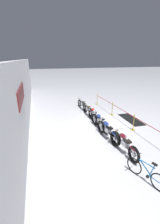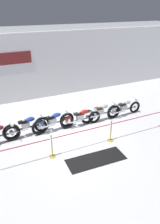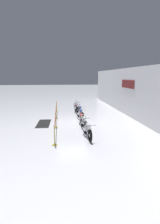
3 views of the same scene
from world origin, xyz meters
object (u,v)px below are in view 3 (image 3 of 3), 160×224
motorcycle_red_3 (81,119)px  stanchion_far_right (55,139)px  motorcycle_blue_2 (80,114)px  floor_banner (44,123)px  stanchion_mid_left (56,114)px  stanchion_mid_right (56,123)px  motorcycle_blue_1 (80,111)px  motorcycle_silver_4 (84,122)px  motorcycle_maroon_0 (76,108)px  stanchion_far_left (56,110)px  motorcycle_silver_5 (87,129)px  bicycle (77,106)px

motorcycle_red_3 → stanchion_far_right: stanchion_far_right is taller
motorcycle_blue_2 → floor_banner: size_ratio=0.92×
stanchion_mid_left → stanchion_mid_right: size_ratio=1.00×
motorcycle_blue_1 → motorcycle_red_3: 2.72m
motorcycle_silver_4 → motorcycle_maroon_0: bearing=179.9°
stanchion_far_left → stanchion_mid_left: same height
stanchion_far_left → motorcycle_silver_5: bearing=21.4°
motorcycle_silver_5 → floor_banner: size_ratio=0.92×
motorcycle_maroon_0 → stanchion_far_right: stanchion_far_right is taller
bicycle → stanchion_far_left: (3.90, -2.11, 0.36)m
motorcycle_silver_4 → motorcycle_silver_5: size_ratio=1.05×
motorcycle_maroon_0 → motorcycle_red_3: 4.15m
floor_banner → motorcycle_maroon_0: bearing=143.5°
motorcycle_blue_2 → floor_banner: bearing=-74.3°
motorcycle_silver_5 → motorcycle_red_3: bearing=-179.6°
motorcycle_silver_5 → stanchion_far_left: size_ratio=0.25×
motorcycle_maroon_0 → floor_banner: motorcycle_maroon_0 is taller
stanchion_far_right → bicycle: bearing=167.7°
motorcycle_red_3 → stanchion_mid_right: 1.94m
stanchion_far_left → motorcycle_blue_1: bearing=108.0°
motorcycle_silver_4 → floor_banner: motorcycle_silver_4 is taller
motorcycle_blue_1 → motorcycle_red_3: (2.71, -0.23, -0.04)m
motorcycle_silver_4 → stanchion_mid_left: 3.86m
motorcycle_blue_2 → stanchion_mid_left: 2.10m
motorcycle_blue_1 → floor_banner: (2.09, -2.99, -0.48)m
motorcycle_silver_5 → floor_banner: bearing=-139.9°
motorcycle_silver_5 → floor_banner: (-3.30, -2.78, -0.45)m
motorcycle_blue_2 → stanchion_mid_right: bearing=-43.5°
motorcycle_red_3 → floor_banner: (-0.62, -2.76, -0.44)m
bicycle → stanchion_far_left: stanchion_far_left is taller
motorcycle_silver_4 → stanchion_far_left: stanchion_far_left is taller
stanchion_far_left → stanchion_far_right: size_ratio=8.46×
motorcycle_blue_2 → motorcycle_red_3: bearing=-5.0°
motorcycle_red_3 → bicycle: bicycle is taller
bicycle → stanchion_far_right: 9.90m
bicycle → stanchion_far_left: size_ratio=0.18×
motorcycle_blue_2 → stanchion_far_left: 2.07m
motorcycle_maroon_0 → stanchion_mid_left: 2.74m
stanchion_mid_left → stanchion_far_right: same height
bicycle → motorcycle_silver_5: bearing=-1.7°
motorcycle_silver_4 → stanchion_mid_left: bearing=-150.9°
stanchion_mid_left → motorcycle_red_3: bearing=40.2°
motorcycle_maroon_0 → bicycle: (-1.79, 0.22, -0.11)m
motorcycle_silver_4 → bicycle: motorcycle_silver_4 is taller
motorcycle_silver_5 → stanchion_mid_right: stanchion_mid_right is taller
motorcycle_blue_1 → motorcycle_silver_5: (5.40, -0.21, -0.03)m
motorcycle_maroon_0 → stanchion_mid_left: bearing=-43.6°
stanchion_mid_left → motorcycle_blue_2: bearing=69.3°
motorcycle_maroon_0 → motorcycle_silver_5: 6.84m
motorcycle_blue_1 → motorcycle_blue_2: bearing=-4.7°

